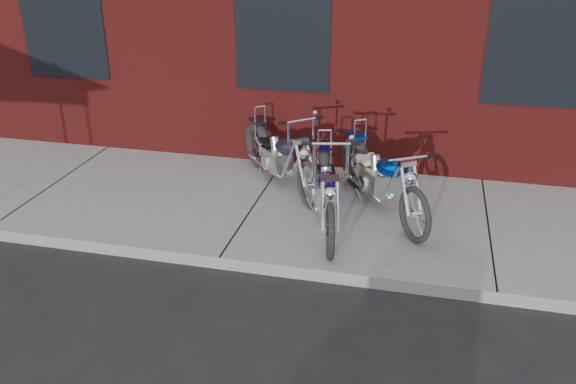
# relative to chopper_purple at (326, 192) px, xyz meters

# --- Properties ---
(ground) EXTENTS (120.00, 120.00, 0.00)m
(ground) POSITION_rel_chopper_purple_xyz_m (-1.01, -1.14, -0.56)
(ground) COLOR black
(ground) RESTS_ON ground
(sidewalk) EXTENTS (22.00, 3.00, 0.15)m
(sidewalk) POSITION_rel_chopper_purple_xyz_m (-1.01, 0.36, -0.49)
(sidewalk) COLOR slate
(sidewalk) RESTS_ON ground
(chopper_purple) EXTENTS (0.73, 2.25, 1.28)m
(chopper_purple) POSITION_rel_chopper_purple_xyz_m (0.00, 0.00, 0.00)
(chopper_purple) COLOR black
(chopper_purple) RESTS_ON sidewalk
(chopper_blue) EXTENTS (1.35, 2.05, 1.02)m
(chopper_blue) POSITION_rel_chopper_purple_xyz_m (0.61, 0.52, 0.01)
(chopper_blue) COLOR black
(chopper_blue) RESTS_ON sidewalk
(chopper_third) EXTENTS (1.57, 1.80, 1.16)m
(chopper_third) POSITION_rel_chopper_purple_xyz_m (-0.83, 0.99, -0.00)
(chopper_third) COLOR black
(chopper_third) RESTS_ON sidewalk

